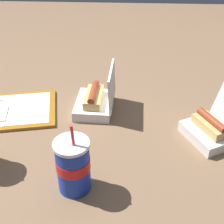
{
  "coord_description": "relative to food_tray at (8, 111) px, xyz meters",
  "views": [
    {
      "loc": [
        0.07,
        -0.98,
        0.7
      ],
      "look_at": [
        0.02,
        -0.04,
        0.05
      ],
      "focal_mm": 50.0,
      "sensor_mm": 36.0,
      "label": 1
    }
  ],
  "objects": [
    {
      "name": "clamshell_hotdog_center",
      "position": [
        0.35,
        0.04,
        0.03
      ],
      "size": [
        0.15,
        0.2,
        0.18
      ],
      "color": "white",
      "rests_on": "ground_plane"
    },
    {
      "name": "clamshell_hotdog_left",
      "position": [
        0.77,
        -0.12,
        0.03
      ],
      "size": [
        0.24,
        0.24,
        0.17
      ],
      "color": "white",
      "rests_on": "ground_plane"
    },
    {
      "name": "soda_cup_back",
      "position": [
        0.32,
        -0.37,
        0.08
      ],
      "size": [
        0.1,
        0.1,
        0.23
      ],
      "color": "#1938B7",
      "rests_on": "ground_plane"
    },
    {
      "name": "food_tray",
      "position": [
        0.0,
        0.0,
        0.0
      ],
      "size": [
        0.41,
        0.33,
        0.01
      ],
      "color": "#A56619",
      "rests_on": "ground_plane"
    },
    {
      "name": "ground_plane",
      "position": [
        0.39,
        -0.01,
        -0.01
      ],
      "size": [
        3.2,
        3.2,
        0.0
      ],
      "primitive_type": "plane",
      "color": "brown"
    }
  ]
}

